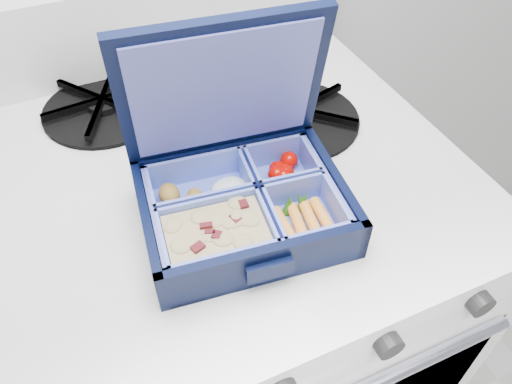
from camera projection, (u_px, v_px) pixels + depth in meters
name	position (u px, v px, depth m)	size (l,w,h in m)	color
stove	(234.00, 325.00, 1.04)	(0.63, 0.63, 0.94)	silver
bento_box	(244.00, 207.00, 0.60)	(0.24, 0.19, 0.06)	black
burner_grate	(295.00, 113.00, 0.75)	(0.20, 0.20, 0.03)	black
burner_grate_rear	(104.00, 105.00, 0.77)	(0.19, 0.19, 0.02)	black
fork	(234.00, 145.00, 0.72)	(0.02, 0.17, 0.01)	#ABABC5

